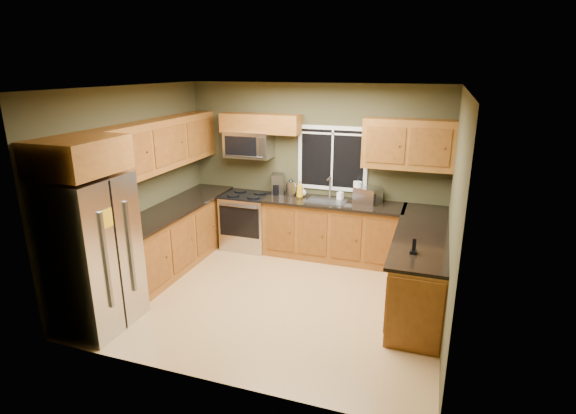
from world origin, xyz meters
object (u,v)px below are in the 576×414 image
Objects in this scene: microwave at (249,144)px; paper_towel_roll at (357,191)px; soap_bottle_c at (303,191)px; cordless_phone at (414,249)px; range at (247,221)px; soap_bottle_b at (340,194)px; toaster_oven at (368,195)px; refrigerator at (92,254)px; soap_bottle_a at (300,189)px; kettle at (291,188)px; coffee_maker at (277,184)px.

microwave is 1.90m from paper_towel_roll.
cordless_phone is (1.86, -1.83, -0.02)m from soap_bottle_c.
cordless_phone is at bearing -33.21° from microwave.
soap_bottle_b is at bearing 5.68° from range.
toaster_oven is at bearing -0.54° from soap_bottle_c.
refrigerator is 10.15× the size of soap_bottle_b.
toaster_oven is (1.96, 0.01, -0.67)m from microwave.
soap_bottle_a is at bearing -5.24° from microwave.
microwave is 1.16m from soap_bottle_c.
microwave is 1.68m from soap_bottle_b.
paper_towel_roll is at bearing 177.10° from toaster_oven.
soap_bottle_a is at bearing -171.11° from soap_bottle_b.
refrigerator is 3.98× the size of toaster_oven.
soap_bottle_c is at bearing 1.30° from microwave.
toaster_oven is 1.56× the size of kettle.
soap_bottle_a is at bearing 60.63° from refrigerator.
soap_bottle_c is at bearing 82.09° from soap_bottle_a.
cordless_phone is (2.29, -1.85, -0.10)m from coffee_maker.
refrigerator is 5.28× the size of paper_towel_roll.
soap_bottle_c is 2.61m from cordless_phone.
soap_bottle_a is (0.90, -0.08, -0.65)m from microwave.
toaster_oven is at bearing 47.74° from refrigerator.
microwave is at bearing -178.70° from soap_bottle_c.
toaster_oven is at bearing 1.63° from kettle.
soap_bottle_a is (0.17, -0.06, 0.01)m from kettle.
coffee_maker is 1.83× the size of soap_bottle_b.
kettle is 0.18m from soap_bottle_a.
soap_bottle_b is (0.63, 0.10, -0.05)m from soap_bottle_a.
coffee_maker is (0.48, 0.03, -0.64)m from microwave.
toaster_oven is 1.05m from soap_bottle_c.
refrigerator is 3.24m from soap_bottle_a.
cordless_phone is (2.04, -1.79, -0.08)m from kettle.
paper_towel_roll is (1.80, 0.02, -0.63)m from microwave.
coffee_maker is 1.11× the size of kettle.
toaster_oven reaches higher than range.
toaster_oven is 1.33× the size of paper_towel_roll.
coffee_maker is 2.94m from cordless_phone.
coffee_maker reaches higher than kettle.
soap_bottle_b is 1.17× the size of soap_bottle_c.
refrigerator is 6.46× the size of soap_bottle_a.
coffee_maker is (1.17, 2.94, 0.19)m from refrigerator.
toaster_oven is 1.48m from coffee_maker.
refrigerator reaches higher than paper_towel_roll.
coffee_maker is at bearing 19.32° from range.
range is at bearing -170.26° from soap_bottle_c.
soap_bottle_a is at bearing 3.40° from range.
coffee_maker reaches higher than cordless_phone.
refrigerator reaches higher than soap_bottle_c.
range is 2.90× the size of coffee_maker.
cordless_phone is at bearing -62.01° from paper_towel_roll.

